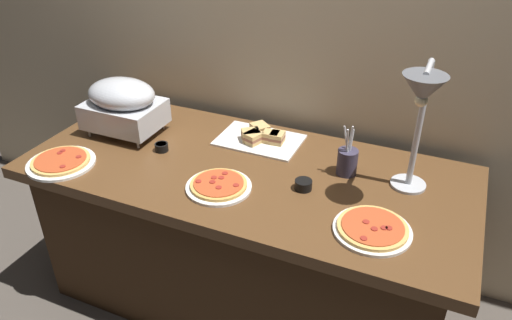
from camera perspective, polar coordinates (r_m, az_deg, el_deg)
The scene contains 12 objects.
ground_plane at distance 2.57m, azimuth -1.08°, elevation -15.40°, with size 8.00×8.00×0.00m, color #4C443D.
back_wall at distance 2.33m, azimuth 3.93°, elevation 14.40°, with size 4.40×0.04×2.40m, color #C6B593.
buffet_table at distance 2.31m, azimuth -1.17°, elevation -8.79°, with size 1.90×0.84×0.76m.
chafing_dish at distance 2.39m, azimuth -15.15°, elevation 6.31°, with size 0.35×0.26×0.27m.
heat_lamp at distance 1.77m, azimuth 18.61°, elevation 6.36°, with size 0.15×0.29×0.53m.
pizza_plate_front at distance 2.27m, azimuth -21.65°, elevation -0.21°, with size 0.29×0.29×0.03m.
pizza_plate_center at distance 1.96m, azimuth -4.34°, elevation -2.97°, with size 0.26×0.26×0.03m.
pizza_plate_raised_stand at distance 1.78m, azimuth 13.33°, elevation -7.76°, with size 0.28×0.28×0.03m.
sandwich_platter at distance 2.28m, azimuth 0.53°, elevation 2.65°, with size 0.38×0.26×0.06m.
sauce_cup_near at distance 1.95m, azimuth 5.52°, elevation -2.84°, with size 0.07×0.07×0.04m.
sauce_cup_far at distance 2.25m, azimuth -10.89°, elevation 1.51°, with size 0.06×0.06×0.04m.
utensil_holder at distance 2.06m, azimuth 10.52°, elevation -0.14°, with size 0.08×0.08×0.22m.
Camera 1 is at (0.76, -1.61, 1.86)m, focal length 34.54 mm.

